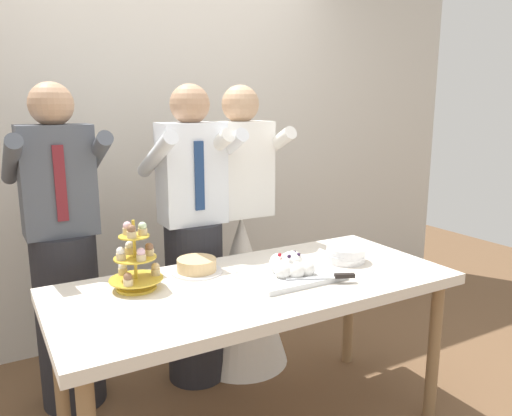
{
  "coord_description": "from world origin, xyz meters",
  "views": [
    {
      "loc": [
        -1.05,
        -1.83,
        1.56
      ],
      "look_at": [
        0.08,
        0.15,
        1.07
      ],
      "focal_mm": 34.7,
      "sensor_mm": 36.0,
      "label": 1
    }
  ],
  "objects": [
    {
      "name": "rear_wall",
      "position": [
        0.0,
        1.37,
        1.45
      ],
      "size": [
        5.2,
        0.1,
        2.9
      ],
      "primitive_type": "cube",
      "color": "beige",
      "rests_on": "ground_plane"
    },
    {
      "name": "dessert_table",
      "position": [
        0.0,
        0.0,
        0.7
      ],
      "size": [
        1.8,
        0.8,
        0.78
      ],
      "color": "silver",
      "rests_on": "ground_plane"
    },
    {
      "name": "cupcake_stand",
      "position": [
        -0.5,
        0.17,
        0.89
      ],
      "size": [
        0.23,
        0.23,
        0.31
      ],
      "color": "gold",
      "rests_on": "dessert_table"
    },
    {
      "name": "main_cake_tray",
      "position": [
        0.16,
        -0.03,
        0.82
      ],
      "size": [
        0.42,
        0.36,
        0.13
      ],
      "color": "silver",
      "rests_on": "dessert_table"
    },
    {
      "name": "plate_stack",
      "position": [
        0.52,
        0.02,
        0.81
      ],
      "size": [
        0.2,
        0.2,
        0.08
      ],
      "color": "white",
      "rests_on": "dessert_table"
    },
    {
      "name": "round_cake",
      "position": [
        -0.19,
        0.24,
        0.81
      ],
      "size": [
        0.24,
        0.24,
        0.07
      ],
      "color": "white",
      "rests_on": "dessert_table"
    },
    {
      "name": "person_groom",
      "position": [
        -0.05,
        0.62,
        0.75
      ],
      "size": [
        0.46,
        0.49,
        1.66
      ],
      "color": "#232328",
      "rests_on": "ground_plane"
    },
    {
      "name": "person_bride",
      "position": [
        0.26,
        0.65,
        0.58
      ],
      "size": [
        0.56,
        0.56,
        1.66
      ],
      "color": "white",
      "rests_on": "ground_plane"
    },
    {
      "name": "person_guest",
      "position": [
        -0.71,
        0.72,
        0.75
      ],
      "size": [
        0.46,
        0.49,
        1.66
      ],
      "color": "#232328",
      "rests_on": "ground_plane"
    }
  ]
}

